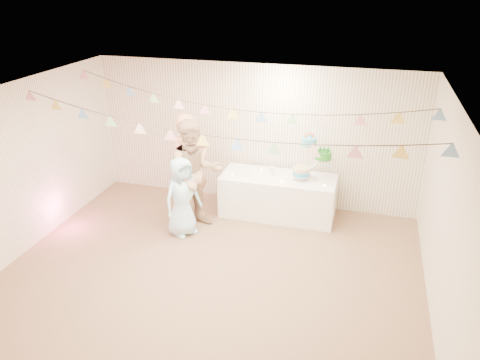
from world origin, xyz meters
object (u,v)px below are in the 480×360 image
(person_adult_a, at_px, (190,168))
(person_adult_b, at_px, (195,175))
(person_child, at_px, (182,197))
(cake_stand, at_px, (312,158))
(table, at_px, (278,196))

(person_adult_a, bearing_deg, person_adult_b, -106.30)
(person_adult_a, height_order, person_child, person_adult_a)
(cake_stand, xyz_separation_m, person_child, (-1.93, -1.12, -0.46))
(table, distance_m, person_child, 1.77)
(person_adult_b, bearing_deg, person_child, -151.18)
(person_adult_b, height_order, person_child, person_adult_b)
(person_adult_a, xyz_separation_m, person_adult_b, (0.21, -0.30, 0.01))
(cake_stand, distance_m, person_adult_b, 2.00)
(table, distance_m, person_adult_a, 1.64)
(table, xyz_separation_m, person_child, (-1.38, -1.07, 0.30))
(cake_stand, height_order, person_adult_b, person_adult_b)
(person_adult_b, bearing_deg, cake_stand, -13.46)
(person_child, bearing_deg, person_adult_b, 9.24)
(cake_stand, bearing_deg, person_adult_a, -165.24)
(table, height_order, cake_stand, cake_stand)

